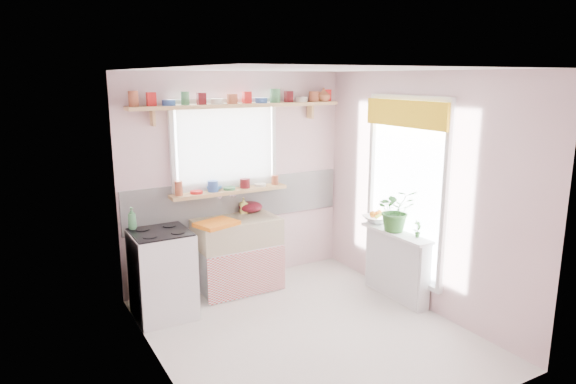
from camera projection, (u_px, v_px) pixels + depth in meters
room at (317, 174)px, 5.76m from camera, size 3.20×3.20×3.20m
sink_unit at (237, 254)px, 5.94m from camera, size 0.95×0.65×1.11m
cooker at (162, 274)px, 5.27m from camera, size 0.58×0.58×0.93m
radiator_ledge at (397, 264)px, 5.72m from camera, size 0.22×0.95×0.78m
windowsill at (229, 191)px, 5.94m from camera, size 1.40×0.22×0.04m
pine_shelf at (240, 105)px, 5.79m from camera, size 2.52×0.24×0.04m
shelf_crockery at (240, 99)px, 5.77m from camera, size 2.47×0.11×0.12m
sill_crockery at (228, 185)px, 5.92m from camera, size 1.35×0.11×0.12m
dish_tray at (217, 224)px, 5.59m from camera, size 0.51×0.43×0.04m
colander at (251, 207)px, 6.14m from camera, size 0.37×0.37×0.13m
jade_plant at (396, 210)px, 5.61m from camera, size 0.54×0.51×0.48m
fruit_bowl at (377, 219)px, 5.98m from camera, size 0.33×0.33×0.08m
herb_pot at (418, 229)px, 5.41m from camera, size 0.11×0.09×0.19m
soap_bottle_sink at (244, 205)px, 6.09m from camera, size 0.10×0.10×0.19m
sill_cup at (242, 183)px, 6.07m from camera, size 0.12×0.12×0.09m
sill_bowl at (214, 188)px, 5.90m from camera, size 0.24×0.24×0.06m
shelf_vase at (324, 95)px, 6.25m from camera, size 0.19×0.19×0.17m
cooker_bottle at (132, 218)px, 5.22m from camera, size 0.10×0.11×0.23m
fruit at (377, 214)px, 5.98m from camera, size 0.20×0.14×0.10m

